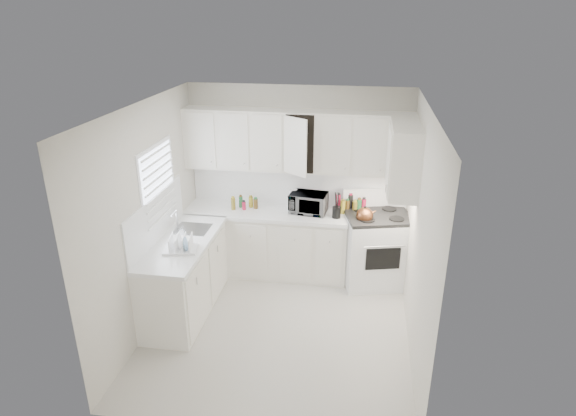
% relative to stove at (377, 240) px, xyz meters
% --- Properties ---
extents(floor, '(3.20, 3.20, 0.00)m').
position_rel_stove_xyz_m(floor, '(-1.11, -1.26, -0.64)').
color(floor, beige).
rests_on(floor, ground).
extents(ceiling, '(3.20, 3.20, 0.00)m').
position_rel_stove_xyz_m(ceiling, '(-1.11, -1.26, 1.96)').
color(ceiling, white).
rests_on(ceiling, ground).
extents(wall_back, '(3.00, 0.00, 3.00)m').
position_rel_stove_xyz_m(wall_back, '(-1.11, 0.34, 0.66)').
color(wall_back, silver).
rests_on(wall_back, ground).
extents(wall_front, '(3.00, 0.00, 3.00)m').
position_rel_stove_xyz_m(wall_front, '(-1.11, -2.86, 0.66)').
color(wall_front, silver).
rests_on(wall_front, ground).
extents(wall_left, '(0.00, 3.20, 3.20)m').
position_rel_stove_xyz_m(wall_left, '(-2.61, -1.26, 0.66)').
color(wall_left, silver).
rests_on(wall_left, ground).
extents(wall_right, '(0.00, 3.20, 3.20)m').
position_rel_stove_xyz_m(wall_right, '(0.39, -1.26, 0.66)').
color(wall_right, silver).
rests_on(wall_right, ground).
extents(window_blinds, '(0.06, 0.96, 1.06)m').
position_rel_stove_xyz_m(window_blinds, '(-2.59, -0.91, 0.91)').
color(window_blinds, white).
rests_on(window_blinds, wall_left).
extents(lower_cabinets_back, '(2.22, 0.60, 0.90)m').
position_rel_stove_xyz_m(lower_cabinets_back, '(-1.50, 0.04, -0.19)').
color(lower_cabinets_back, silver).
rests_on(lower_cabinets_back, floor).
extents(lower_cabinets_left, '(0.60, 1.60, 0.90)m').
position_rel_stove_xyz_m(lower_cabinets_left, '(-2.31, -1.06, -0.19)').
color(lower_cabinets_left, silver).
rests_on(lower_cabinets_left, floor).
extents(countertop_back, '(2.24, 0.64, 0.05)m').
position_rel_stove_xyz_m(countertop_back, '(-1.50, 0.03, 0.28)').
color(countertop_back, white).
rests_on(countertop_back, lower_cabinets_back).
extents(countertop_left, '(0.64, 1.62, 0.05)m').
position_rel_stove_xyz_m(countertop_left, '(-2.30, -1.06, 0.28)').
color(countertop_left, white).
rests_on(countertop_left, lower_cabinets_left).
extents(backsplash_back, '(2.98, 0.02, 0.55)m').
position_rel_stove_xyz_m(backsplash_back, '(-1.11, 0.33, 0.58)').
color(backsplash_back, white).
rests_on(backsplash_back, wall_back).
extents(backsplash_left, '(0.02, 1.60, 0.55)m').
position_rel_stove_xyz_m(backsplash_left, '(-2.60, -1.06, 0.58)').
color(backsplash_left, white).
rests_on(backsplash_left, wall_left).
extents(upper_cabinets_back, '(3.00, 0.33, 0.80)m').
position_rel_stove_xyz_m(upper_cabinets_back, '(-1.11, 0.18, 0.86)').
color(upper_cabinets_back, silver).
rests_on(upper_cabinets_back, wall_back).
extents(upper_cabinets_right, '(0.33, 0.90, 0.80)m').
position_rel_stove_xyz_m(upper_cabinets_right, '(0.22, -0.44, 0.86)').
color(upper_cabinets_right, silver).
rests_on(upper_cabinets_right, wall_right).
extents(sink, '(0.42, 0.38, 0.30)m').
position_rel_stove_xyz_m(sink, '(-2.30, -0.71, 0.43)').
color(sink, gray).
rests_on(sink, countertop_left).
extents(stove, '(0.98, 0.87, 1.28)m').
position_rel_stove_xyz_m(stove, '(0.00, 0.00, 0.00)').
color(stove, white).
rests_on(stove, floor).
extents(tea_kettle, '(0.30, 0.27, 0.25)m').
position_rel_stove_xyz_m(tea_kettle, '(-0.18, -0.16, 0.42)').
color(tea_kettle, brown).
rests_on(tea_kettle, stove).
extents(frying_pan, '(0.39, 0.49, 0.04)m').
position_rel_stove_xyz_m(frying_pan, '(0.18, 0.16, 0.32)').
color(frying_pan, black).
rests_on(frying_pan, stove).
extents(microwave, '(0.52, 0.33, 0.33)m').
position_rel_stove_xyz_m(microwave, '(-0.93, 0.07, 0.47)').
color(microwave, gray).
rests_on(microwave, countertop_back).
extents(rice_cooker, '(0.28, 0.28, 0.23)m').
position_rel_stove_xyz_m(rice_cooker, '(-1.12, 0.12, 0.42)').
color(rice_cooker, white).
rests_on(rice_cooker, countertop_back).
extents(paper_towel, '(0.12, 0.12, 0.27)m').
position_rel_stove_xyz_m(paper_towel, '(-1.16, 0.20, 0.44)').
color(paper_towel, white).
rests_on(paper_towel, countertop_back).
extents(utensil_crock, '(0.15, 0.15, 0.36)m').
position_rel_stove_xyz_m(utensil_crock, '(-0.55, -0.06, 0.49)').
color(utensil_crock, black).
rests_on(utensil_crock, countertop_back).
extents(dish_rack, '(0.41, 0.34, 0.20)m').
position_rel_stove_xyz_m(dish_rack, '(-2.24, -1.29, 0.41)').
color(dish_rack, white).
rests_on(dish_rack, countertop_left).
extents(spice_left_0, '(0.06, 0.06, 0.13)m').
position_rel_stove_xyz_m(spice_left_0, '(-1.96, 0.16, 0.37)').
color(spice_left_0, olive).
rests_on(spice_left_0, countertop_back).
extents(spice_left_1, '(0.06, 0.06, 0.13)m').
position_rel_stove_xyz_m(spice_left_1, '(-1.89, 0.07, 0.37)').
color(spice_left_1, '#246D37').
rests_on(spice_left_1, countertop_back).
extents(spice_left_2, '(0.06, 0.06, 0.13)m').
position_rel_stove_xyz_m(spice_left_2, '(-1.81, 0.16, 0.37)').
color(spice_left_2, '#C51A40').
rests_on(spice_left_2, countertop_back).
extents(spice_left_3, '(0.06, 0.06, 0.13)m').
position_rel_stove_xyz_m(spice_left_3, '(-1.74, 0.07, 0.37)').
color(spice_left_3, gold).
rests_on(spice_left_3, countertop_back).
extents(spice_left_4, '(0.06, 0.06, 0.13)m').
position_rel_stove_xyz_m(spice_left_4, '(-1.66, 0.16, 0.37)').
color(spice_left_4, brown).
rests_on(spice_left_4, countertop_back).
extents(sauce_right_0, '(0.06, 0.06, 0.19)m').
position_rel_stove_xyz_m(sauce_right_0, '(-0.53, 0.20, 0.40)').
color(sauce_right_0, '#C51A40').
rests_on(sauce_right_0, countertop_back).
extents(sauce_right_1, '(0.06, 0.06, 0.19)m').
position_rel_stove_xyz_m(sauce_right_1, '(-0.48, 0.14, 0.40)').
color(sauce_right_1, gold).
rests_on(sauce_right_1, countertop_back).
extents(sauce_right_2, '(0.06, 0.06, 0.19)m').
position_rel_stove_xyz_m(sauce_right_2, '(-0.42, 0.20, 0.40)').
color(sauce_right_2, brown).
rests_on(sauce_right_2, countertop_back).
extents(sauce_right_3, '(0.06, 0.06, 0.19)m').
position_rel_stove_xyz_m(sauce_right_3, '(-0.37, 0.14, 0.40)').
color(sauce_right_3, black).
rests_on(sauce_right_3, countertop_back).
extents(sauce_right_4, '(0.06, 0.06, 0.19)m').
position_rel_stove_xyz_m(sauce_right_4, '(-0.31, 0.20, 0.40)').
color(sauce_right_4, olive).
rests_on(sauce_right_4, countertop_back).
extents(sauce_right_5, '(0.06, 0.06, 0.19)m').
position_rel_stove_xyz_m(sauce_right_5, '(-0.26, 0.14, 0.40)').
color(sauce_right_5, '#246D37').
rests_on(sauce_right_5, countertop_back).
extents(sauce_right_6, '(0.06, 0.06, 0.19)m').
position_rel_stove_xyz_m(sauce_right_6, '(-0.20, 0.20, 0.40)').
color(sauce_right_6, '#C51A40').
rests_on(sauce_right_6, countertop_back).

